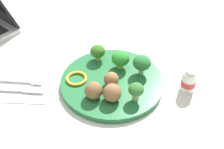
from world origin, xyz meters
TOP-DOWN VIEW (x-y plane):
  - ground_plane at (0.00, 0.00)m, footprint 4.00×4.00m
  - plate at (0.00, 0.00)m, footprint 0.28×0.28m
  - broccoli_floret_back_right at (-0.05, 0.09)m, footprint 0.04×0.04m
  - broccoli_floret_mid_right at (0.08, 0.04)m, footprint 0.05×0.05m
  - broccoli_floret_near_rim at (0.02, 0.06)m, footprint 0.05×0.05m
  - broccoli_floret_center at (0.07, -0.07)m, footprint 0.04×0.04m
  - meatball_far_rim at (0.01, -0.07)m, footprint 0.05×0.05m
  - meatball_back_right at (-0.04, -0.07)m, footprint 0.05×0.05m
  - meatball_center at (0.00, -0.02)m, footprint 0.04×0.04m
  - pepper_ring_far_rim at (-0.10, -0.01)m, footprint 0.08×0.08m
  - napkin at (-0.25, -0.04)m, footprint 0.18×0.13m
  - fork at (-0.24, -0.02)m, footprint 0.12×0.02m
  - knife at (-0.24, -0.05)m, footprint 0.15×0.02m
  - yogurt_bottle at (0.20, 0.00)m, footprint 0.04×0.04m

SIDE VIEW (x-z plane):
  - ground_plane at x=0.00m, z-range 0.00..0.00m
  - napkin at x=-0.25m, z-range 0.00..0.01m
  - knife at x=-0.24m, z-range 0.00..0.01m
  - fork at x=-0.24m, z-range 0.00..0.01m
  - plate at x=0.00m, z-range 0.00..0.02m
  - pepper_ring_far_rim at x=-0.10m, z-range 0.02..0.02m
  - yogurt_bottle at x=0.20m, z-range 0.00..0.06m
  - meatball_center at x=0.00m, z-range 0.02..0.06m
  - meatball_back_right at x=-0.04m, z-range 0.02..0.06m
  - meatball_far_rim at x=0.01m, z-range 0.02..0.06m
  - broccoli_floret_back_right at x=-0.05m, z-range 0.02..0.07m
  - broccoli_floret_near_rim at x=0.02m, z-range 0.02..0.07m
  - broccoli_floret_center at x=0.07m, z-range 0.02..0.07m
  - broccoli_floret_mid_right at x=0.08m, z-range 0.02..0.08m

